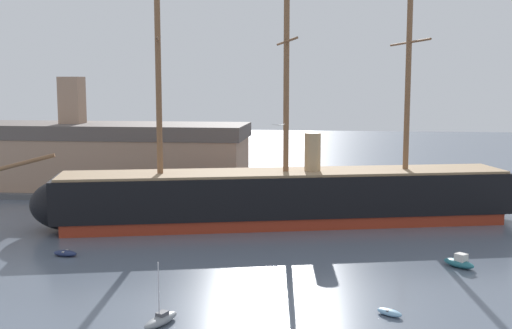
% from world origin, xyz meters
% --- Properties ---
extents(tall_ship, '(62.63, 21.29, 30.65)m').
position_xyz_m(tall_ship, '(4.55, 52.41, 3.34)').
color(tall_ship, maroon).
rests_on(tall_ship, ground).
extents(sailboat_near_centre, '(2.25, 3.61, 4.52)m').
position_xyz_m(sailboat_near_centre, '(-1.63, 19.67, 0.38)').
color(sailboat_near_centre, gray).
rests_on(sailboat_near_centre, ground).
extents(dinghy_mid_right, '(2.12, 1.90, 0.47)m').
position_xyz_m(dinghy_mid_right, '(14.26, 23.39, 0.24)').
color(dinghy_mid_right, '#7FB2D6').
rests_on(dinghy_mid_right, ground).
extents(dinghy_alongside_bow, '(2.55, 1.41, 0.57)m').
position_xyz_m(dinghy_alongside_bow, '(-15.52, 35.73, 0.29)').
color(dinghy_alongside_bow, '#1E284C').
rests_on(dinghy_alongside_bow, ground).
extents(motorboat_alongside_stern, '(3.08, 3.17, 1.31)m').
position_xyz_m(motorboat_alongside_stern, '(21.57, 36.49, 0.46)').
color(motorboat_alongside_stern, '#236670').
rests_on(motorboat_alongside_stern, ground).
extents(motorboat_far_left, '(4.58, 2.73, 1.80)m').
position_xyz_m(motorboat_far_left, '(-27.12, 57.46, 0.63)').
color(motorboat_far_left, orange).
rests_on(motorboat_far_left, ground).
extents(sailboat_distant_centre, '(2.96, 5.30, 6.62)m').
position_xyz_m(sailboat_distant_centre, '(3.41, 63.90, 0.56)').
color(sailboat_distant_centre, '#236670').
rests_on(sailboat_distant_centre, ground).
extents(dockside_warehouse_left, '(45.75, 15.41, 17.47)m').
position_xyz_m(dockside_warehouse_left, '(-24.06, 71.04, 5.27)').
color(dockside_warehouse_left, '#565659').
rests_on(dockside_warehouse_left, ground).
extents(seagull_in_flight, '(1.07, 0.65, 0.13)m').
position_xyz_m(seagull_in_flight, '(5.59, 30.16, 13.25)').
color(seagull_in_flight, silver).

